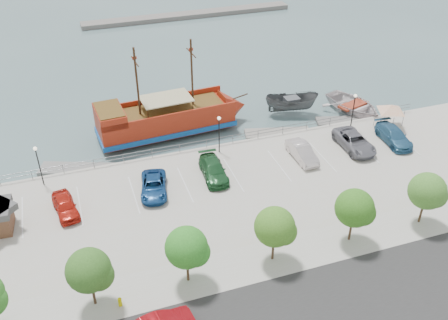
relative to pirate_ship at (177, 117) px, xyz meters
name	(u,v)px	position (x,y,z in m)	size (l,w,h in m)	color
ground	(240,194)	(2.76, -13.85, -1.92)	(160.00, 160.00, 0.00)	#496569
street	(319,312)	(2.76, -29.85, -0.91)	(100.00, 8.00, 0.04)	#282828
sidewalk	(284,256)	(2.76, -23.85, -0.91)	(100.00, 4.00, 0.05)	#ACA89D
seawall_railing	(215,142)	(2.76, -6.05, -0.40)	(50.00, 0.06, 1.00)	slate
far_shore	(189,15)	(12.76, 41.15, -1.52)	(40.00, 3.00, 0.80)	slate
pirate_ship	(177,117)	(0.00, 0.00, 0.00)	(18.37, 6.19, 11.48)	#9E2510
patrol_boat	(291,105)	(14.54, -0.33, -0.66)	(2.46, 6.53, 2.53)	#4E5052
speedboat	(353,107)	(22.04, -2.54, -1.11)	(5.59, 7.83, 1.62)	silver
dock_west	(77,170)	(-11.95, -4.65, -1.70)	(7.79, 2.23, 0.45)	gray
dock_mid	(278,134)	(10.83, -4.65, -1.71)	(7.61, 2.17, 0.43)	gray
dock_east	(346,121)	(19.91, -4.65, -1.72)	(7.20, 2.06, 0.41)	slate
canopy_tent	(392,105)	(23.11, -8.31, 1.79)	(4.95, 4.95, 3.12)	slate
fire_hydrant	(120,302)	(-10.55, -24.65, -0.47)	(0.29, 0.29, 0.83)	#E1DC00
lamp_post_left	(38,159)	(-15.24, -7.35, 2.02)	(0.36, 0.36, 4.28)	black
lamp_post_mid	(219,128)	(2.76, -7.35, 2.02)	(0.36, 0.36, 4.28)	black
lamp_post_right	(354,105)	(18.76, -7.35, 2.02)	(0.36, 0.36, 4.28)	black
tree_b	(91,272)	(-12.10, -23.92, 2.37)	(3.30, 3.20, 5.00)	#473321
tree_c	(189,249)	(-5.10, -23.92, 2.37)	(3.30, 3.20, 5.00)	#473321
tree_d	(277,228)	(1.90, -23.92, 2.37)	(3.30, 3.20, 5.00)	#473321
tree_e	(356,209)	(8.90, -23.92, 2.37)	(3.30, 3.20, 5.00)	#473321
tree_f	(429,192)	(15.90, -23.92, 2.37)	(3.30, 3.20, 5.00)	#473321
parked_car_a	(65,206)	(-13.46, -12.49, -0.16)	(1.82, 4.51, 1.54)	red
parked_car_c	(154,186)	(-5.34, -12.09, -0.21)	(2.37, 5.15, 1.43)	navy
parked_car_d	(213,170)	(0.79, -11.44, -0.14)	(2.20, 5.40, 1.57)	#1F552B
parked_car_f	(302,152)	(10.50, -11.38, -0.12)	(1.69, 4.86, 1.60)	beige
parked_car_g	(354,142)	(16.74, -11.32, -0.10)	(2.72, 5.90, 1.64)	slate
parked_car_h	(394,136)	(21.50, -11.62, -0.12)	(2.26, 5.57, 1.61)	#2D6289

